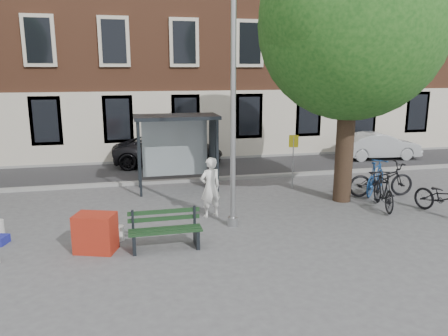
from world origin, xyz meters
The scene contains 19 objects.
ground centered at (0.00, 0.00, 0.00)m, with size 90.00×90.00×0.00m, color #4C4C4F.
road centered at (0.00, 7.00, 0.01)m, with size 40.00×4.00×0.01m, color #28282B.
curb_near centered at (0.00, 5.00, 0.06)m, with size 40.00×0.25×0.12m, color gray.
curb_far centered at (0.00, 9.00, 0.06)m, with size 40.00×0.25×0.12m, color gray.
building_row centered at (0.00, 13.00, 7.00)m, with size 30.00×8.00×14.00m, color brown.
lamppost centered at (0.00, 0.00, 2.78)m, with size 0.28×0.35×6.11m.
tree_right centered at (4.01, 1.38, 5.62)m, with size 5.76×5.60×8.20m.
bus_shelter centered at (-0.61, 4.11, 1.92)m, with size 2.85×1.45×2.62m.
painter centered at (-0.44, 0.89, 0.87)m, with size 0.63×0.42×1.74m, color white.
bench centered at (-1.91, -1.11, 0.40)m, with size 1.71×0.58×0.88m.
bike_a centered at (5.49, 1.67, 0.58)m, with size 0.77×2.21×1.16m, color black.
bike_b centered at (5.47, 1.96, 0.58)m, with size 0.55×1.93×1.16m, color navy.
bike_c centered at (6.18, -0.50, 0.52)m, with size 0.69×1.97×1.04m, color black.
bike_d centered at (4.82, 0.47, 0.56)m, with size 0.53×1.87×1.12m, color black.
car_dark centered at (-0.90, 8.16, 0.66)m, with size 2.20×4.77×1.33m, color black.
car_silver centered at (8.95, 7.35, 0.62)m, with size 1.32×3.78×1.24m, color #B5BABE.
red_stand centered at (-3.50, -0.95, 0.45)m, with size 0.90×0.60×0.90m, color #9F2515.
bucket_b centered at (-3.00, -0.36, 0.18)m, with size 0.28×0.28×0.36m, color white.
notice_sign centered at (3.00, 3.27, 1.38)m, with size 0.32×0.13×1.91m.
Camera 1 is at (-2.71, -10.86, 4.12)m, focal length 35.00 mm.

